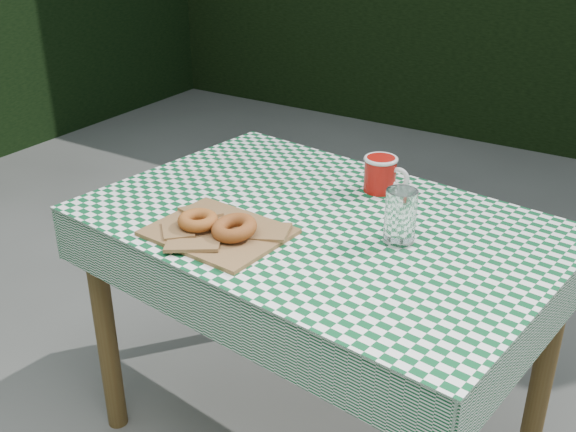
% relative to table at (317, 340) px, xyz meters
% --- Properties ---
extents(ground, '(60.00, 60.00, 0.00)m').
position_rel_table_xyz_m(ground, '(-0.01, 0.06, -0.38)').
color(ground, '#4E4E4A').
rests_on(ground, ground).
extents(table, '(1.27, 0.93, 0.75)m').
position_rel_table_xyz_m(table, '(0.00, 0.00, 0.00)').
color(table, brown).
rests_on(table, ground).
extents(tablecloth, '(1.29, 0.95, 0.01)m').
position_rel_table_xyz_m(tablecloth, '(0.00, 0.00, 0.38)').
color(tablecloth, '#0B4723').
rests_on(tablecloth, table).
extents(paper_bag, '(0.34, 0.28, 0.02)m').
position_rel_table_xyz_m(paper_bag, '(-0.17, -0.21, 0.39)').
color(paper_bag, olive).
rests_on(paper_bag, tablecloth).
extents(bagel_front, '(0.13, 0.13, 0.03)m').
position_rel_table_xyz_m(bagel_front, '(-0.22, -0.22, 0.41)').
color(bagel_front, '#A45122').
rests_on(bagel_front, paper_bag).
extents(bagel_back, '(0.16, 0.16, 0.03)m').
position_rel_table_xyz_m(bagel_back, '(-0.11, -0.21, 0.42)').
color(bagel_back, brown).
rests_on(bagel_back, paper_bag).
extents(coffee_mug, '(0.18, 0.18, 0.10)m').
position_rel_table_xyz_m(coffee_mug, '(0.05, 0.24, 0.43)').
color(coffee_mug, '#9F0F0A').
rests_on(coffee_mug, tablecloth).
extents(drinking_glass, '(0.09, 0.09, 0.14)m').
position_rel_table_xyz_m(drinking_glass, '(0.22, -0.01, 0.45)').
color(drinking_glass, white).
rests_on(drinking_glass, tablecloth).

